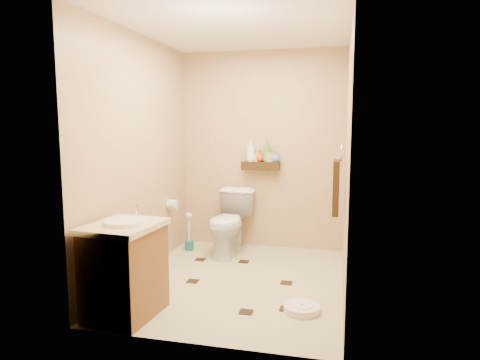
# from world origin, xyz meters

# --- Properties ---
(ground) EXTENTS (2.50, 2.50, 0.00)m
(ground) POSITION_xyz_m (0.00, 0.00, 0.00)
(ground) COLOR #C5B390
(ground) RESTS_ON ground
(wall_back) EXTENTS (2.00, 0.04, 2.40)m
(wall_back) POSITION_xyz_m (0.00, 1.25, 1.20)
(wall_back) COLOR tan
(wall_back) RESTS_ON ground
(wall_front) EXTENTS (2.00, 0.04, 2.40)m
(wall_front) POSITION_xyz_m (0.00, -1.25, 1.20)
(wall_front) COLOR tan
(wall_front) RESTS_ON ground
(wall_left) EXTENTS (0.04, 2.50, 2.40)m
(wall_left) POSITION_xyz_m (-1.00, 0.00, 1.20)
(wall_left) COLOR tan
(wall_left) RESTS_ON ground
(wall_right) EXTENTS (0.04, 2.50, 2.40)m
(wall_right) POSITION_xyz_m (1.00, 0.00, 1.20)
(wall_right) COLOR tan
(wall_right) RESTS_ON ground
(ceiling) EXTENTS (2.00, 2.50, 0.02)m
(ceiling) POSITION_xyz_m (0.00, 0.00, 2.40)
(ceiling) COLOR white
(ceiling) RESTS_ON wall_back
(wall_shelf) EXTENTS (0.46, 0.14, 0.10)m
(wall_shelf) POSITION_xyz_m (0.00, 1.17, 1.02)
(wall_shelf) COLOR #36230E
(wall_shelf) RESTS_ON wall_back
(floor_accents) EXTENTS (1.22, 1.36, 0.01)m
(floor_accents) POSITION_xyz_m (0.03, -0.03, 0.00)
(floor_accents) COLOR black
(floor_accents) RESTS_ON ground
(toilet) EXTENTS (0.49, 0.77, 0.75)m
(toilet) POSITION_xyz_m (-0.31, 0.83, 0.38)
(toilet) COLOR white
(toilet) RESTS_ON ground
(vanity) EXTENTS (0.56, 0.66, 0.87)m
(vanity) POSITION_xyz_m (-0.70, -0.94, 0.39)
(vanity) COLOR brown
(vanity) RESTS_ON ground
(bathroom_scale) EXTENTS (0.30, 0.30, 0.06)m
(bathroom_scale) POSITION_xyz_m (0.67, -0.56, 0.03)
(bathroom_scale) COLOR silver
(bathroom_scale) RESTS_ON ground
(toilet_brush) EXTENTS (0.11, 0.11, 0.46)m
(toilet_brush) POSITION_xyz_m (-0.82, 0.87, 0.16)
(toilet_brush) COLOR #18605F
(toilet_brush) RESTS_ON ground
(towel_ring) EXTENTS (0.12, 0.30, 0.76)m
(towel_ring) POSITION_xyz_m (0.91, 0.25, 0.95)
(towel_ring) COLOR silver
(towel_ring) RESTS_ON wall_right
(toilet_paper) EXTENTS (0.12, 0.11, 0.12)m
(toilet_paper) POSITION_xyz_m (-0.94, 0.65, 0.60)
(toilet_paper) COLOR silver
(toilet_paper) RESTS_ON wall_left
(bottle_a) EXTENTS (0.13, 0.13, 0.27)m
(bottle_a) POSITION_xyz_m (-0.12, 1.17, 1.20)
(bottle_a) COLOR white
(bottle_a) RESTS_ON wall_shelf
(bottle_b) EXTENTS (0.09, 0.09, 0.14)m
(bottle_b) POSITION_xyz_m (-0.04, 1.17, 1.14)
(bottle_b) COLOR gold
(bottle_b) RESTS_ON wall_shelf
(bottle_c) EXTENTS (0.14, 0.14, 0.14)m
(bottle_c) POSITION_xyz_m (-0.01, 1.17, 1.14)
(bottle_c) COLOR red
(bottle_c) RESTS_ON wall_shelf
(bottle_d) EXTENTS (0.13, 0.13, 0.26)m
(bottle_d) POSITION_xyz_m (0.08, 1.17, 1.20)
(bottle_d) COLOR green
(bottle_d) RESTS_ON wall_shelf
(bottle_e) EXTENTS (0.10, 0.11, 0.17)m
(bottle_e) POSITION_xyz_m (0.10, 1.17, 1.16)
(bottle_e) COLOR #E4994C
(bottle_e) RESTS_ON wall_shelf
(bottle_f) EXTENTS (0.12, 0.12, 0.13)m
(bottle_f) POSITION_xyz_m (0.18, 1.17, 1.14)
(bottle_f) COLOR #4A7EBA
(bottle_f) RESTS_ON wall_shelf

